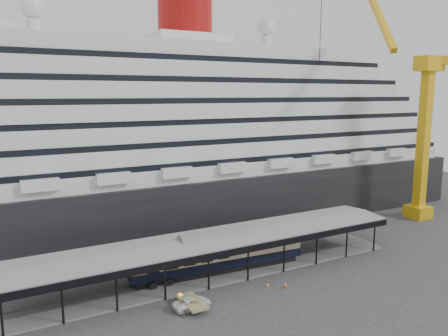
% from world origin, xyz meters
% --- Properties ---
extents(ground, '(200.00, 200.00, 0.00)m').
position_xyz_m(ground, '(0.00, 0.00, 0.00)').
color(ground, '#323234').
rests_on(ground, ground).
extents(cruise_ship, '(130.00, 30.00, 43.90)m').
position_xyz_m(cruise_ship, '(0.05, 32.00, 18.35)').
color(cruise_ship, black).
rests_on(cruise_ship, ground).
extents(platform_canopy, '(56.00, 9.18, 5.30)m').
position_xyz_m(platform_canopy, '(0.00, 5.00, 2.36)').
color(platform_canopy, slate).
rests_on(platform_canopy, ground).
extents(crane_yellow, '(23.83, 18.78, 47.60)m').
position_xyz_m(crane_yellow, '(47.06, 10.54, 19.96)').
color(crane_yellow, gold).
rests_on(crane_yellow, ground).
extents(port_truck, '(4.58, 2.24, 1.25)m').
position_xyz_m(port_truck, '(-6.73, -2.58, 0.63)').
color(port_truck, white).
rests_on(port_truck, ground).
extents(pullman_carriage, '(24.74, 4.96, 24.13)m').
position_xyz_m(pullman_carriage, '(0.61, 5.00, 2.90)').
color(pullman_carriage, black).
rests_on(pullman_carriage, ground).
extents(traffic_cone_left, '(0.40, 0.40, 0.74)m').
position_xyz_m(traffic_cone_left, '(-6.08, -1.54, 0.37)').
color(traffic_cone_left, red).
rests_on(traffic_cone_left, ground).
extents(traffic_cone_mid, '(0.36, 0.36, 0.70)m').
position_xyz_m(traffic_cone_mid, '(3.88, -2.21, 0.35)').
color(traffic_cone_mid, '#DE4A0C').
rests_on(traffic_cone_mid, ground).
extents(traffic_cone_right, '(0.55, 0.55, 0.82)m').
position_xyz_m(traffic_cone_right, '(5.86, -3.31, 0.41)').
color(traffic_cone_right, '#D34F0B').
rests_on(traffic_cone_right, ground).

